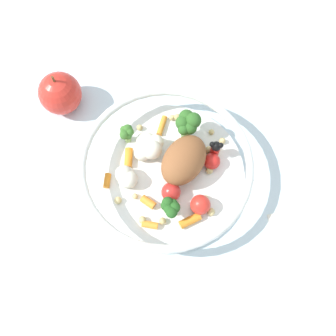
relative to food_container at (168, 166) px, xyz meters
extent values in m
plane|color=silver|center=(0.01, -0.01, -0.03)|extent=(2.40, 2.40, 0.00)
cylinder|color=white|center=(0.00, 0.00, -0.03)|extent=(0.25, 0.25, 0.01)
torus|color=white|center=(0.00, 0.00, 0.02)|extent=(0.26, 0.26, 0.01)
ellipsoid|color=brown|center=(0.01, 0.02, 0.01)|extent=(0.09, 0.10, 0.06)
cylinder|color=#8EB766|center=(0.06, -0.03, -0.01)|extent=(0.01, 0.01, 0.02)
sphere|color=#23561E|center=(0.06, -0.03, 0.01)|extent=(0.01, 0.01, 0.01)
sphere|color=#23561E|center=(0.06, -0.03, 0.01)|extent=(0.02, 0.02, 0.02)
sphere|color=#23561E|center=(0.06, -0.03, 0.00)|extent=(0.01, 0.01, 0.01)
sphere|color=#23561E|center=(0.05, -0.03, 0.01)|extent=(0.01, 0.01, 0.01)
sphere|color=#23561E|center=(0.05, -0.03, 0.01)|extent=(0.02, 0.02, 0.02)
sphere|color=#23561E|center=(0.05, -0.04, 0.01)|extent=(0.02, 0.02, 0.02)
sphere|color=#23561E|center=(0.06, -0.04, 0.01)|extent=(0.02, 0.02, 0.02)
sphere|color=#23561E|center=(0.07, -0.04, 0.01)|extent=(0.02, 0.02, 0.02)
cylinder|color=#8EB766|center=(-0.08, -0.02, -0.01)|extent=(0.01, 0.01, 0.02)
sphere|color=#386B28|center=(-0.07, -0.03, 0.00)|extent=(0.01, 0.01, 0.01)
sphere|color=#386B28|center=(-0.08, -0.02, 0.01)|extent=(0.01, 0.01, 0.01)
sphere|color=#386B28|center=(-0.08, -0.02, 0.01)|extent=(0.02, 0.02, 0.02)
sphere|color=#386B28|center=(-0.09, -0.03, 0.01)|extent=(0.01, 0.01, 0.01)
sphere|color=#386B28|center=(-0.08, -0.03, 0.01)|extent=(0.01, 0.01, 0.01)
sphere|color=#386B28|center=(-0.08, -0.03, 0.01)|extent=(0.02, 0.02, 0.02)
cylinder|color=#7FAD5B|center=(-0.03, 0.06, -0.01)|extent=(0.02, 0.02, 0.03)
sphere|color=#2D6023|center=(-0.03, 0.06, 0.02)|extent=(0.02, 0.02, 0.02)
sphere|color=#2D6023|center=(-0.03, 0.07, 0.03)|extent=(0.02, 0.02, 0.02)
sphere|color=#2D6023|center=(-0.04, 0.06, 0.02)|extent=(0.02, 0.02, 0.02)
sphere|color=#2D6023|center=(-0.04, 0.05, 0.02)|extent=(0.02, 0.02, 0.02)
sphere|color=#2D6023|center=(-0.03, 0.05, 0.02)|extent=(0.02, 0.02, 0.02)
sphere|color=silver|center=(-0.04, 0.00, 0.00)|extent=(0.03, 0.03, 0.03)
sphere|color=silver|center=(-0.04, 0.01, 0.00)|extent=(0.03, 0.03, 0.03)
sphere|color=silver|center=(-0.05, 0.00, -0.01)|extent=(0.03, 0.03, 0.03)
sphere|color=silver|center=(-0.05, -0.01, -0.01)|extent=(0.04, 0.04, 0.04)
sphere|color=silver|center=(-0.04, -0.02, -0.01)|extent=(0.03, 0.03, 0.03)
sphere|color=silver|center=(-0.02, -0.06, -0.01)|extent=(0.03, 0.03, 0.03)
sphere|color=silver|center=(-0.02, -0.06, -0.01)|extent=(0.02, 0.02, 0.02)
sphere|color=silver|center=(-0.03, -0.06, -0.01)|extent=(0.02, 0.02, 0.02)
sphere|color=silver|center=(-0.03, -0.06, -0.01)|extent=(0.02, 0.02, 0.02)
sphere|color=silver|center=(-0.03, -0.06, -0.01)|extent=(0.02, 0.02, 0.02)
sphere|color=silver|center=(-0.03, -0.06, 0.00)|extent=(0.03, 0.03, 0.03)
sphere|color=silver|center=(-0.02, -0.06, -0.01)|extent=(0.03, 0.03, 0.03)
cube|color=yellow|center=(0.02, 0.08, -0.02)|extent=(0.02, 0.02, 0.00)
cylinder|color=red|center=(0.02, 0.08, -0.01)|extent=(0.02, 0.02, 0.02)
sphere|color=black|center=(0.02, 0.08, 0.01)|extent=(0.02, 0.02, 0.02)
sphere|color=black|center=(0.02, 0.08, 0.01)|extent=(0.01, 0.01, 0.01)
sphere|color=black|center=(0.01, 0.07, 0.01)|extent=(0.01, 0.01, 0.01)
cylinder|color=orange|center=(-0.05, -0.04, -0.02)|extent=(0.03, 0.03, 0.01)
cylinder|color=orange|center=(0.09, -0.02, -0.02)|extent=(0.02, 0.03, 0.01)
cylinder|color=orange|center=(-0.07, 0.03, -0.02)|extent=(0.03, 0.03, 0.01)
cylinder|color=orange|center=(0.03, -0.05, -0.02)|extent=(0.03, 0.02, 0.01)
cylinder|color=orange|center=(-0.04, -0.09, -0.02)|extent=(0.02, 0.02, 0.01)
cylinder|color=orange|center=(0.06, -0.07, -0.02)|extent=(0.02, 0.02, 0.01)
sphere|color=red|center=(0.08, 0.01, -0.01)|extent=(0.03, 0.03, 0.03)
sphere|color=red|center=(0.03, 0.06, -0.01)|extent=(0.03, 0.03, 0.03)
sphere|color=red|center=(0.04, -0.02, -0.01)|extent=(0.03, 0.03, 0.03)
sphere|color=#D1B775|center=(-0.01, 0.09, -0.02)|extent=(0.01, 0.01, 0.01)
sphere|color=tan|center=(-0.09, 0.00, -0.02)|extent=(0.01, 0.01, 0.01)
sphere|color=#D1B775|center=(0.09, 0.02, -0.02)|extent=(0.01, 0.01, 0.01)
sphere|color=tan|center=(0.04, 0.05, -0.02)|extent=(0.01, 0.01, 0.01)
sphere|color=tan|center=(0.06, -0.05, -0.02)|extent=(0.01, 0.01, 0.01)
sphere|color=#D1B775|center=(0.04, -0.08, -0.02)|extent=(0.01, 0.01, 0.01)
sphere|color=tan|center=(-0.07, 0.06, -0.02)|extent=(0.01, 0.01, 0.01)
sphere|color=#D1B775|center=(0.01, 0.10, -0.02)|extent=(0.01, 0.01, 0.01)
sphere|color=#D1B775|center=(0.00, -0.09, -0.02)|extent=(0.01, 0.01, 0.01)
sphere|color=#D1B775|center=(0.01, -0.07, -0.02)|extent=(0.01, 0.01, 0.01)
sphere|color=#D1B775|center=(-0.07, 0.06, -0.02)|extent=(0.01, 0.01, 0.01)
sphere|color=#D1B775|center=(0.01, 0.09, -0.02)|extent=(0.01, 0.01, 0.01)
sphere|color=#D1B775|center=(0.07, 0.02, -0.02)|extent=(0.01, 0.01, 0.01)
sphere|color=#D1B775|center=(0.00, 0.07, -0.02)|extent=(0.01, 0.01, 0.01)
sphere|color=red|center=(-0.20, -0.08, 0.00)|extent=(0.07, 0.07, 0.07)
cylinder|color=brown|center=(-0.20, -0.08, 0.04)|extent=(0.00, 0.00, 0.01)
cube|color=silver|center=(0.23, 0.12, -0.03)|extent=(0.18, 0.18, 0.01)
camera|label=1|loc=(0.18, -0.12, 0.55)|focal=41.67mm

